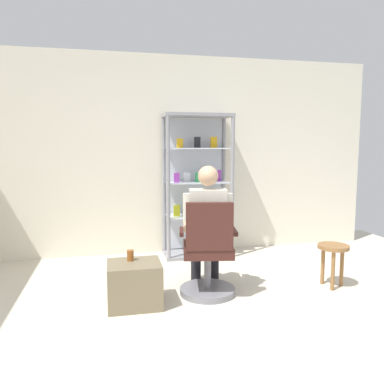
{
  "coord_description": "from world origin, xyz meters",
  "views": [
    {
      "loc": [
        -0.75,
        -2.24,
        1.47
      ],
      "look_at": [
        0.09,
        1.63,
        1.0
      ],
      "focal_mm": 35.65,
      "sensor_mm": 36.0,
      "label": 1
    }
  ],
  "objects_px": {
    "wooden_stool": "(333,254)",
    "display_cabinet_main": "(196,185)",
    "storage_crate": "(134,284)",
    "tea_glass": "(130,255)",
    "seated_shopkeeper": "(207,222)",
    "office_chair": "(208,257)"
  },
  "relations": [
    {
      "from": "wooden_stool",
      "to": "display_cabinet_main",
      "type": "bearing_deg",
      "value": 126.47
    },
    {
      "from": "storage_crate",
      "to": "wooden_stool",
      "type": "bearing_deg",
      "value": 1.09
    },
    {
      "from": "storage_crate",
      "to": "tea_glass",
      "type": "bearing_deg",
      "value": 109.5
    },
    {
      "from": "display_cabinet_main",
      "to": "seated_shopkeeper",
      "type": "bearing_deg",
      "value": -98.26
    },
    {
      "from": "tea_glass",
      "to": "display_cabinet_main",
      "type": "bearing_deg",
      "value": 56.67
    },
    {
      "from": "tea_glass",
      "to": "wooden_stool",
      "type": "bearing_deg",
      "value": -1.04
    },
    {
      "from": "storage_crate",
      "to": "tea_glass",
      "type": "distance_m",
      "value": 0.27
    },
    {
      "from": "display_cabinet_main",
      "to": "storage_crate",
      "type": "distance_m",
      "value": 1.98
    },
    {
      "from": "tea_glass",
      "to": "seated_shopkeeper",
      "type": "bearing_deg",
      "value": 11.44
    },
    {
      "from": "office_chair",
      "to": "wooden_stool",
      "type": "relative_size",
      "value": 2.12
    },
    {
      "from": "display_cabinet_main",
      "to": "seated_shopkeeper",
      "type": "height_order",
      "value": "display_cabinet_main"
    },
    {
      "from": "display_cabinet_main",
      "to": "storage_crate",
      "type": "xyz_separation_m",
      "value": [
        -0.95,
        -1.56,
        -0.76
      ]
    },
    {
      "from": "office_chair",
      "to": "tea_glass",
      "type": "distance_m",
      "value": 0.76
    },
    {
      "from": "seated_shopkeeper",
      "to": "wooden_stool",
      "type": "bearing_deg",
      "value": -8.49
    },
    {
      "from": "office_chair",
      "to": "storage_crate",
      "type": "height_order",
      "value": "office_chair"
    },
    {
      "from": "display_cabinet_main",
      "to": "office_chair",
      "type": "distance_m",
      "value": 1.61
    },
    {
      "from": "display_cabinet_main",
      "to": "seated_shopkeeper",
      "type": "xyz_separation_m",
      "value": [
        -0.19,
        -1.33,
        -0.25
      ]
    },
    {
      "from": "seated_shopkeeper",
      "to": "storage_crate",
      "type": "bearing_deg",
      "value": -162.64
    },
    {
      "from": "display_cabinet_main",
      "to": "tea_glass",
      "type": "distance_m",
      "value": 1.85
    },
    {
      "from": "office_chair",
      "to": "wooden_stool",
      "type": "height_order",
      "value": "office_chair"
    },
    {
      "from": "seated_shopkeeper",
      "to": "storage_crate",
      "type": "distance_m",
      "value": 0.94
    },
    {
      "from": "wooden_stool",
      "to": "tea_glass",
      "type": "bearing_deg",
      "value": 178.96
    }
  ]
}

